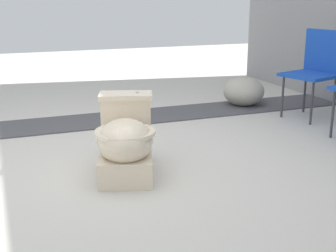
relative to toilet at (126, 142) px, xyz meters
The scene contains 5 objects.
ground_plane 0.26m from the toilet, 142.96° to the right, with size 14.00×14.00×0.00m, color beige.
gravel_strip 1.46m from the toilet, 163.09° to the left, with size 0.56×8.00×0.01m, color #4C4C51.
toilet is the anchor object (origin of this frame).
folding_chair_left 2.30m from the toilet, 110.62° to the left, with size 0.54×0.54×0.83m.
boulder_near 2.27m from the toilet, 130.30° to the left, with size 0.46×0.44×0.31m, color #ADA899.
Camera 1 is at (2.96, -0.70, 1.17)m, focal length 50.00 mm.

